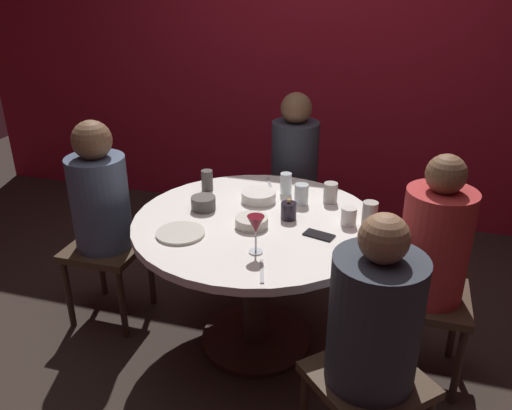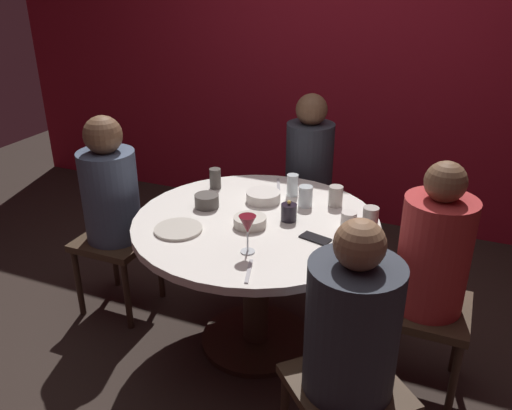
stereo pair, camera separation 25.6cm
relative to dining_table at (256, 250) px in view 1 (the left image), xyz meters
name	(u,v)px [view 1 (the left image)]	position (x,y,z in m)	size (l,w,h in m)	color
ground_plane	(256,340)	(0.00, 0.00, -0.58)	(8.00, 8.00, 0.00)	#2D231E
back_wall	(323,53)	(0.00, 1.79, 0.72)	(6.00, 0.10, 2.60)	maroon
dining_table	(256,250)	(0.00, 0.00, 0.00)	(1.23, 1.23, 0.75)	white
seated_diner_left	(100,202)	(-0.88, 0.00, 0.16)	(0.40, 0.40, 1.18)	#3F2D1E
seated_diner_back	(295,164)	(0.00, 0.88, 0.16)	(0.40, 0.40, 1.20)	#3F2D1E
seated_diner_right	(434,248)	(0.85, 0.00, 0.14)	(0.40, 0.40, 1.17)	#3F2D1E
seated_diner_front_right	(374,324)	(0.63, -0.63, 0.14)	(0.57, 0.57, 1.15)	#3F2D1E
candle_holder	(289,211)	(0.15, 0.06, 0.22)	(0.08, 0.08, 0.11)	black
wine_glass	(256,226)	(0.09, -0.31, 0.30)	(0.08, 0.08, 0.18)	silver
dinner_plate	(180,233)	(-0.30, -0.25, 0.18)	(0.23, 0.23, 0.01)	beige
cell_phone	(319,235)	(0.33, -0.08, 0.18)	(0.07, 0.14, 0.01)	black
bowl_serving_large	(259,196)	(-0.05, 0.22, 0.20)	(0.18, 0.18, 0.05)	silver
bowl_salad_center	(203,203)	(-0.29, 0.04, 0.21)	(0.13, 0.13, 0.07)	#4C4742
bowl_small_white	(252,222)	(0.00, -0.07, 0.20)	(0.16, 0.16, 0.05)	beige
cup_near_candle	(349,216)	(0.45, 0.08, 0.22)	(0.07, 0.07, 0.09)	silver
cup_by_left_diner	(331,193)	(0.32, 0.32, 0.23)	(0.07, 0.07, 0.11)	#B2ADA3
cup_by_right_diner	(370,214)	(0.54, 0.10, 0.23)	(0.07, 0.07, 0.12)	#B2ADA3
cup_center_front	(301,194)	(0.17, 0.25, 0.23)	(0.07, 0.07, 0.11)	silver
cup_far_edge	(207,180)	(-0.37, 0.29, 0.23)	(0.06, 0.06, 0.12)	#4C4742
cup_beside_wine	(286,184)	(0.07, 0.36, 0.23)	(0.06, 0.06, 0.12)	silver
fork_near_plate	(262,271)	(0.16, -0.46, 0.18)	(0.02, 0.18, 0.01)	#B7B7BC
knife_near_plate	(270,184)	(-0.05, 0.46, 0.18)	(0.02, 0.18, 0.01)	#B7B7BC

